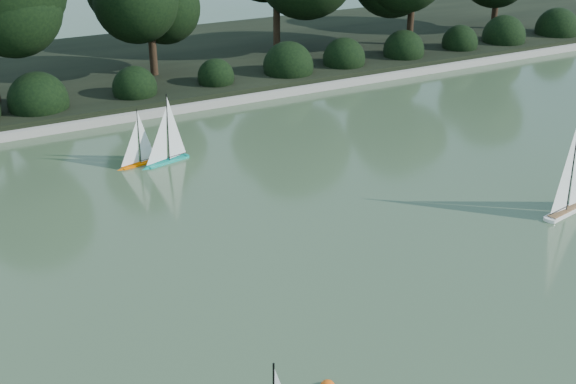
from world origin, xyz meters
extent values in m
plane|color=#304529|center=(0.00, 0.00, 0.00)|extent=(80.00, 80.00, 0.00)
cube|color=gray|center=(0.00, 9.00, 0.09)|extent=(40.00, 0.35, 0.18)
cube|color=black|center=(0.00, 13.00, 0.15)|extent=(40.00, 8.00, 0.30)
cylinder|color=black|center=(1.00, 11.40, 0.63)|extent=(0.20, 0.20, 1.26)
sphere|color=black|center=(1.00, 11.40, 2.21)|extent=(2.10, 2.10, 2.10)
cylinder|color=black|center=(5.00, 12.10, 0.86)|extent=(0.20, 0.20, 1.73)
cylinder|color=black|center=(9.00, 11.00, 0.74)|extent=(0.20, 0.20, 1.48)
cylinder|color=black|center=(13.00, 11.60, 0.70)|extent=(0.20, 0.20, 1.40)
sphere|color=black|center=(-2.00, 9.90, 0.45)|extent=(1.10, 1.10, 1.10)
sphere|color=black|center=(0.00, 9.90, 0.45)|extent=(1.10, 1.10, 1.10)
sphere|color=black|center=(2.00, 9.90, 0.45)|extent=(1.10, 1.10, 1.10)
sphere|color=black|center=(4.00, 9.90, 0.45)|extent=(1.10, 1.10, 1.10)
sphere|color=black|center=(6.00, 9.90, 0.45)|extent=(1.10, 1.10, 1.10)
sphere|color=black|center=(8.00, 9.90, 0.45)|extent=(1.10, 1.10, 1.10)
sphere|color=black|center=(10.00, 9.90, 0.45)|extent=(1.10, 1.10, 1.10)
sphere|color=black|center=(12.00, 9.90, 0.45)|extent=(1.10, 1.10, 1.10)
sphere|color=black|center=(14.00, 9.90, 0.45)|extent=(1.10, 1.10, 1.10)
cube|color=white|center=(4.45, 0.78, 0.05)|extent=(1.10, 0.41, 0.11)
cylinder|color=white|center=(3.92, 0.68, 0.05)|extent=(0.15, 0.15, 0.11)
cube|color=olive|center=(4.45, 0.78, 0.11)|extent=(1.01, 0.34, 0.01)
cylinder|color=black|center=(4.40, 0.77, 0.95)|extent=(0.03, 0.03, 1.68)
cylinder|color=black|center=(4.16, 0.73, 0.17)|extent=(0.49, 0.11, 0.02)
cube|color=#F16000|center=(-1.14, 6.24, 0.04)|extent=(0.72, 0.25, 0.07)
cone|color=#F16000|center=(-1.54, 6.18, 0.04)|extent=(0.16, 0.16, 0.14)
cylinder|color=#F16000|center=(-0.79, 6.30, 0.04)|extent=(0.10, 0.10, 0.07)
cylinder|color=black|center=(-1.10, 6.25, 0.62)|extent=(0.02, 0.02, 1.09)
cylinder|color=black|center=(-0.95, 6.28, 0.11)|extent=(0.32, 0.06, 0.01)
cube|color=#0D937E|center=(-0.62, 6.11, 0.04)|extent=(0.88, 0.37, 0.09)
cone|color=#0D937E|center=(-1.10, 5.99, 0.04)|extent=(0.21, 0.21, 0.17)
cylinder|color=#0D937E|center=(-0.19, 6.21, 0.04)|extent=(0.13, 0.13, 0.09)
cylinder|color=black|center=(-0.57, 6.12, 0.76)|extent=(0.02, 0.02, 1.34)
cylinder|color=black|center=(-0.39, 6.16, 0.14)|extent=(0.39, 0.11, 0.01)
camera|label=1|loc=(-4.87, -6.43, 5.24)|focal=45.00mm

